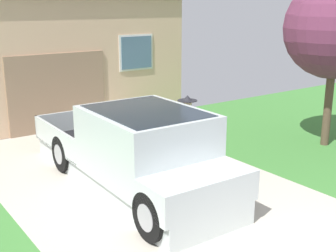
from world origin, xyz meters
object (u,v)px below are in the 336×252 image
object	(u,v)px
handbag	(193,165)
house_with_garage	(3,43)
person_with_hat	(187,127)
pickup_truck	(140,154)

from	to	relation	value
handbag	house_with_garage	size ratio (longest dim) A/B	0.05
person_with_hat	house_with_garage	xyz separation A→B (m)	(-1.47, 8.11, 1.36)
pickup_truck	person_with_hat	world-z (taller)	pickup_truck
person_with_hat	handbag	bearing A→B (deg)	70.40
pickup_truck	person_with_hat	distance (m)	1.57
house_with_garage	pickup_truck	bearing A→B (deg)	-90.21
handbag	house_with_garage	xyz separation A→B (m)	(-1.47, 8.35, 2.16)
person_with_hat	handbag	size ratio (longest dim) A/B	3.45
pickup_truck	house_with_garage	size ratio (longest dim) A/B	0.55
handbag	house_with_garage	distance (m)	8.75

